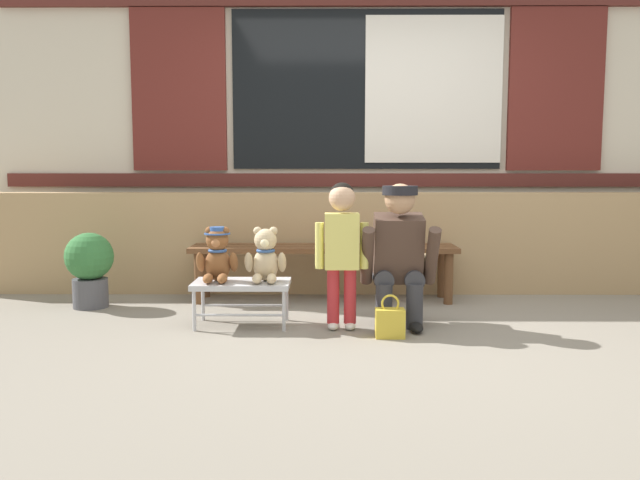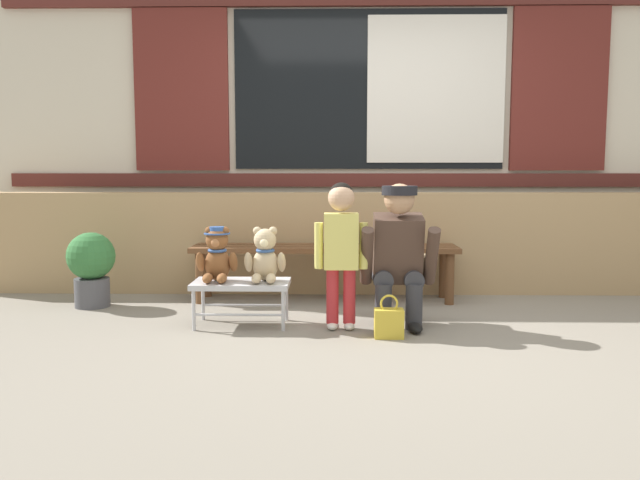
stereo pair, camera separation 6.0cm
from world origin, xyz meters
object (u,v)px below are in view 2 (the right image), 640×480
teddy_bear_plain (265,257)px  adult_crouching (399,255)px  wooden_bench_long (325,254)px  small_display_bench (241,286)px  handbag_on_ground (389,322)px  teddy_bear_with_hat (217,255)px  potted_plant (91,265)px  child_standing (341,239)px

teddy_bear_plain → adult_crouching: bearing=-0.2°
wooden_bench_long → small_display_bench: bearing=-123.0°
handbag_on_ground → adult_crouching: bearing=73.0°
wooden_bench_long → small_display_bench: (-0.55, -0.84, -0.11)m
teddy_bear_with_hat → adult_crouching: bearing=-0.2°
wooden_bench_long → potted_plant: 1.79m
adult_crouching → handbag_on_ground: (-0.09, -0.30, -0.38)m
child_standing → potted_plant: (-1.89, 0.66, -0.27)m
small_display_bench → teddy_bear_with_hat: 0.26m
teddy_bear_plain → small_display_bench: bearing=-179.5°
small_display_bench → potted_plant: bearing=155.1°
teddy_bear_with_hat → adult_crouching: adult_crouching is taller
wooden_bench_long → teddy_bear_plain: (-0.39, -0.84, 0.09)m
teddy_bear_with_hat → handbag_on_ground: size_ratio=1.34×
teddy_bear_with_hat → handbag_on_ground: 1.22m
handbag_on_ground → potted_plant: size_ratio=0.48×
teddy_bear_plain → adult_crouching: 0.89m
teddy_bear_with_hat → potted_plant: (-1.06, 0.57, -0.15)m
teddy_bear_plain → child_standing: 0.53m
teddy_bear_with_hat → teddy_bear_plain: 0.32m
wooden_bench_long → adult_crouching: adult_crouching is taller
child_standing → potted_plant: child_standing is taller
child_standing → potted_plant: size_ratio=1.68×
teddy_bear_plain → child_standing: bearing=-10.1°
teddy_bear_with_hat → child_standing: 0.84m
small_display_bench → handbag_on_ground: size_ratio=2.35×
teddy_bear_with_hat → child_standing: size_ratio=0.38×
wooden_bench_long → teddy_bear_plain: bearing=-114.7°
wooden_bench_long → small_display_bench: 1.01m
teddy_bear_plain → potted_plant: size_ratio=0.64×
teddy_bear_plain → handbag_on_ground: teddy_bear_plain is taller
small_display_bench → child_standing: size_ratio=0.67×
small_display_bench → teddy_bear_with_hat: teddy_bear_with_hat is taller
child_standing → teddy_bear_with_hat: bearing=173.7°
small_display_bench → teddy_bear_plain: 0.25m
teddy_bear_plain → child_standing: size_ratio=0.38×
potted_plant → child_standing: bearing=-19.2°
wooden_bench_long → handbag_on_ground: size_ratio=7.72×
teddy_bear_plain → potted_plant: 1.50m
handbag_on_ground → potted_plant: 2.36m
small_display_bench → teddy_bear_with_hat: (-0.16, 0.00, 0.21)m
teddy_bear_with_hat → adult_crouching: 1.21m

